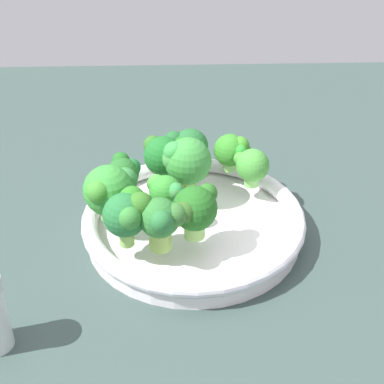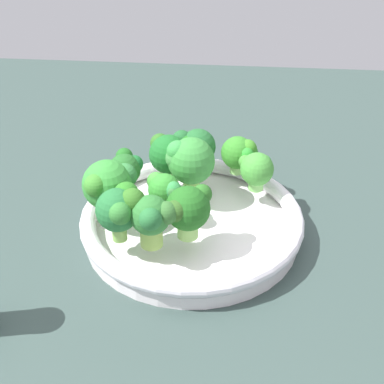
{
  "view_description": "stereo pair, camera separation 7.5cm",
  "coord_description": "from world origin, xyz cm",
  "px_view_note": "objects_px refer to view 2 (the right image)",
  "views": [
    {
      "loc": [
        -0.2,
        58.58,
        48.3
      ],
      "look_at": [
        -2.37,
        -3.72,
        6.87
      ],
      "focal_mm": 54.89,
      "sensor_mm": 36.0,
      "label": 1
    },
    {
      "loc": [
        -7.68,
        58.39,
        48.3
      ],
      "look_at": [
        -2.37,
        -3.72,
        6.87
      ],
      "focal_mm": 54.89,
      "sensor_mm": 36.0,
      "label": 2
    }
  ],
  "objects_px": {
    "broccoli_floret_4": "(121,208)",
    "broccoli_floret_6": "(195,146)",
    "broccoli_floret_3": "(189,161)",
    "broccoli_floret_8": "(108,185)",
    "broccoli_floret_5": "(126,170)",
    "broccoli_floret_10": "(240,153)",
    "broccoli_floret_0": "(152,218)",
    "broccoli_floret_9": "(164,190)",
    "broccoli_floret_2": "(188,208)",
    "broccoli_floret_1": "(169,154)",
    "bowl": "(192,223)",
    "broccoli_floret_7": "(257,169)"
  },
  "relations": [
    {
      "from": "broccoli_floret_4",
      "to": "broccoli_floret_6",
      "type": "distance_m",
      "value": 0.19
    },
    {
      "from": "broccoli_floret_3",
      "to": "broccoli_floret_8",
      "type": "distance_m",
      "value": 0.12
    },
    {
      "from": "broccoli_floret_4",
      "to": "broccoli_floret_5",
      "type": "xyz_separation_m",
      "value": [
        0.01,
        -0.09,
        -0.01
      ]
    },
    {
      "from": "broccoli_floret_10",
      "to": "broccoli_floret_0",
      "type": "bearing_deg",
      "value": 60.57
    },
    {
      "from": "broccoli_floret_3",
      "to": "broccoli_floret_9",
      "type": "relative_size",
      "value": 1.51
    },
    {
      "from": "broccoli_floret_2",
      "to": "broccoli_floret_8",
      "type": "bearing_deg",
      "value": -21.38
    },
    {
      "from": "broccoli_floret_0",
      "to": "broccoli_floret_1",
      "type": "relative_size",
      "value": 1.0
    },
    {
      "from": "broccoli_floret_6",
      "to": "broccoli_floret_4",
      "type": "bearing_deg",
      "value": 66.35
    },
    {
      "from": "broccoli_floret_0",
      "to": "broccoli_floret_3",
      "type": "distance_m",
      "value": 0.13
    },
    {
      "from": "broccoli_floret_0",
      "to": "broccoli_floret_2",
      "type": "bearing_deg",
      "value": -149.49
    },
    {
      "from": "broccoli_floret_5",
      "to": "broccoli_floret_6",
      "type": "relative_size",
      "value": 1.03
    },
    {
      "from": "broccoli_floret_0",
      "to": "broccoli_floret_3",
      "type": "height_order",
      "value": "broccoli_floret_3"
    },
    {
      "from": "broccoli_floret_8",
      "to": "broccoli_floret_0",
      "type": "bearing_deg",
      "value": 135.48
    },
    {
      "from": "broccoli_floret_4",
      "to": "broccoli_floret_9",
      "type": "height_order",
      "value": "broccoli_floret_4"
    },
    {
      "from": "broccoli_floret_0",
      "to": "broccoli_floret_9",
      "type": "bearing_deg",
      "value": -92.83
    },
    {
      "from": "broccoli_floret_2",
      "to": "broccoli_floret_3",
      "type": "distance_m",
      "value": 0.11
    },
    {
      "from": "broccoli_floret_1",
      "to": "broccoli_floret_6",
      "type": "distance_m",
      "value": 0.05
    },
    {
      "from": "bowl",
      "to": "broccoli_floret_2",
      "type": "bearing_deg",
      "value": 89.38
    },
    {
      "from": "broccoli_floret_0",
      "to": "broccoli_floret_5",
      "type": "bearing_deg",
      "value": -64.26
    },
    {
      "from": "broccoli_floret_5",
      "to": "broccoli_floret_8",
      "type": "distance_m",
      "value": 0.04
    },
    {
      "from": "broccoli_floret_9",
      "to": "broccoli_floret_10",
      "type": "xyz_separation_m",
      "value": [
        -0.1,
        -0.1,
        0.0
      ]
    },
    {
      "from": "broccoli_floret_10",
      "to": "bowl",
      "type": "bearing_deg",
      "value": 59.5
    },
    {
      "from": "broccoli_floret_2",
      "to": "broccoli_floret_6",
      "type": "distance_m",
      "value": 0.16
    },
    {
      "from": "broccoli_floret_1",
      "to": "broccoli_floret_10",
      "type": "bearing_deg",
      "value": -165.14
    },
    {
      "from": "broccoli_floret_9",
      "to": "broccoli_floret_10",
      "type": "height_order",
      "value": "broccoli_floret_10"
    },
    {
      "from": "bowl",
      "to": "broccoli_floret_7",
      "type": "xyz_separation_m",
      "value": [
        -0.08,
        -0.06,
        0.05
      ]
    },
    {
      "from": "broccoli_floret_6",
      "to": "broccoli_floret_7",
      "type": "xyz_separation_m",
      "value": [
        -0.09,
        0.04,
        -0.01
      ]
    },
    {
      "from": "broccoli_floret_0",
      "to": "broccoli_floret_8",
      "type": "relative_size",
      "value": 0.91
    },
    {
      "from": "broccoli_floret_1",
      "to": "broccoli_floret_9",
      "type": "distance_m",
      "value": 0.07
    },
    {
      "from": "broccoli_floret_4",
      "to": "broccoli_floret_10",
      "type": "relative_size",
      "value": 1.31
    },
    {
      "from": "broccoli_floret_0",
      "to": "bowl",
      "type": "bearing_deg",
      "value": -117.97
    },
    {
      "from": "broccoli_floret_7",
      "to": "broccoli_floret_8",
      "type": "distance_m",
      "value": 0.2
    },
    {
      "from": "broccoli_floret_0",
      "to": "broccoli_floret_7",
      "type": "height_order",
      "value": "broccoli_floret_0"
    },
    {
      "from": "broccoli_floret_6",
      "to": "broccoli_floret_5",
      "type": "bearing_deg",
      "value": 41.16
    },
    {
      "from": "broccoli_floret_3",
      "to": "broccoli_floret_6",
      "type": "bearing_deg",
      "value": -94.82
    },
    {
      "from": "broccoli_floret_5",
      "to": "broccoli_floret_9",
      "type": "bearing_deg",
      "value": 153.52
    },
    {
      "from": "broccoli_floret_2",
      "to": "broccoli_floret_8",
      "type": "xyz_separation_m",
      "value": [
        0.1,
        -0.04,
        0.0
      ]
    },
    {
      "from": "broccoli_floret_3",
      "to": "broccoli_floret_4",
      "type": "relative_size",
      "value": 1.05
    },
    {
      "from": "broccoli_floret_4",
      "to": "broccoli_floret_7",
      "type": "relative_size",
      "value": 1.33
    },
    {
      "from": "broccoli_floret_5",
      "to": "broccoli_floret_9",
      "type": "xyz_separation_m",
      "value": [
        -0.05,
        0.03,
        -0.01
      ]
    },
    {
      "from": "broccoli_floret_0",
      "to": "broccoli_floret_6",
      "type": "height_order",
      "value": "broccoli_floret_0"
    },
    {
      "from": "broccoli_floret_5",
      "to": "broccoli_floret_10",
      "type": "height_order",
      "value": "broccoli_floret_5"
    },
    {
      "from": "broccoli_floret_10",
      "to": "broccoli_floret_5",
      "type": "bearing_deg",
      "value": 25.49
    },
    {
      "from": "broccoli_floret_3",
      "to": "broccoli_floret_6",
      "type": "height_order",
      "value": "broccoli_floret_3"
    },
    {
      "from": "broccoli_floret_2",
      "to": "broccoli_floret_9",
      "type": "xyz_separation_m",
      "value": [
        0.04,
        -0.05,
        -0.01
      ]
    },
    {
      "from": "broccoli_floret_4",
      "to": "broccoli_floret_1",
      "type": "bearing_deg",
      "value": -105.97
    },
    {
      "from": "broccoli_floret_2",
      "to": "broccoli_floret_7",
      "type": "bearing_deg",
      "value": -126.09
    },
    {
      "from": "broccoli_floret_5",
      "to": "broccoli_floret_7",
      "type": "height_order",
      "value": "broccoli_floret_5"
    },
    {
      "from": "broccoli_floret_4",
      "to": "bowl",
      "type": "bearing_deg",
      "value": -140.53
    },
    {
      "from": "broccoli_floret_3",
      "to": "broccoli_floret_9",
      "type": "distance_m",
      "value": 0.06
    }
  ]
}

